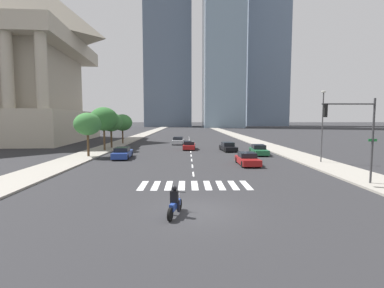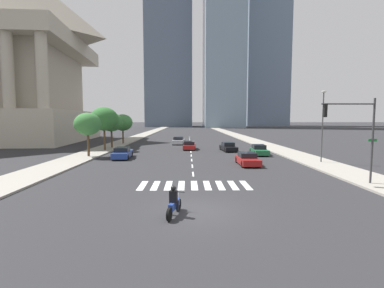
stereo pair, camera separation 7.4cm
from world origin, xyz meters
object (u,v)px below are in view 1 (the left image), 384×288
Objects in this scene: street_lamp_east at (322,121)px; street_tree_third at (111,122)px; sedan_green_1 at (259,150)px; sedan_red_2 at (247,159)px; motorcycle_lead at (175,204)px; traffic_signal_near at (354,126)px; street_tree_nearest at (87,124)px; street_tree_second at (104,119)px; sedan_black_0 at (228,147)px; sedan_red_3 at (189,146)px; street_tree_fourth at (122,123)px; sedan_silver_5 at (178,141)px; sedan_blue_4 at (122,153)px.

street_lamp_east is 30.05m from street_tree_third.
sedan_red_2 is at bearing -18.49° from sedan_green_1.
motorcycle_lead is at bearing -132.98° from street_lamp_east.
sedan_green_1 is 17.34m from traffic_signal_near.
street_tree_second is at bearing 90.00° from street_tree_nearest.
traffic_signal_near is (2.17, -16.84, 3.55)m from sedan_green_1.
sedan_red_2 is 8.87m from street_lamp_east.
street_lamp_east is 1.33× the size of street_tree_third.
sedan_red_2 is at bearing -9.85° from motorcycle_lead.
sedan_red_3 is at bearing -117.58° from sedan_black_0.
street_tree_nearest reaches higher than sedan_black_0.
street_tree_fourth reaches higher than sedan_green_1.
street_lamp_east reaches higher than sedan_black_0.
street_tree_nearest is at bearing 43.27° from motorcycle_lead.
motorcycle_lead is 40.44m from street_tree_fourth.
street_tree_second reaches higher than motorcycle_lead.
sedan_green_1 is at bearing -36.85° from street_tree_fourth.
sedan_silver_5 is at bearing -140.64° from sedan_green_1.
traffic_signal_near is 1.07× the size of street_tree_third.
street_tree_nearest is (-4.26, 0.79, 3.39)m from sedan_blue_4.
sedan_blue_4 is (-13.55, -7.23, 0.03)m from sedan_black_0.
street_tree_fourth is (-17.95, 23.97, 3.38)m from sedan_red_2.
motorcycle_lead is 16.16m from sedan_red_2.
street_tree_fourth is at bearing -128.70° from sedan_black_0.
sedan_black_0 is 0.99× the size of sedan_red_3.
street_lamp_east is at bearing 36.71° from sedan_green_1.
street_tree_fourth reaches higher than sedan_red_3.
sedan_silver_5 is 20.36m from street_tree_nearest.
street_tree_second reaches higher than street_tree_third.
street_lamp_east reaches higher than street_tree_second.
sedan_blue_4 is at bearing 169.25° from street_lamp_east.
motorcycle_lead reaches higher than sedan_red_3.
sedan_red_2 is (-3.24, -8.08, -0.02)m from sedan_green_1.
motorcycle_lead is at bearing -163.38° from sedan_blue_4.
street_tree_nearest is (-10.28, -17.24, 3.37)m from sedan_silver_5.
traffic_signal_near is (11.15, -23.32, 3.56)m from sedan_red_3.
street_lamp_east is (14.61, 15.68, 3.83)m from motorcycle_lead.
motorcycle_lead is 0.38× the size of street_tree_fourth.
sedan_green_1 is 9.35m from street_lamp_east.
sedan_black_0 is 1.05× the size of sedan_red_2.
sedan_red_2 is 0.94× the size of sedan_red_3.
traffic_signal_near is (19.10, -13.82, 3.53)m from sedan_blue_4.
street_tree_second is at bearing -98.36° from sedan_green_1.
sedan_black_0 is at bearing -109.76° from sedan_red_3.
sedan_blue_4 is 19.01m from sedan_silver_5.
traffic_signal_near is at bearing 30.91° from sedan_red_2.
sedan_blue_4 is 0.91× the size of street_tree_fourth.
motorcycle_lead is 21.77m from street_lamp_east.
street_tree_third is at bearing 17.97° from sedan_blue_4.
street_lamp_east is at bearing -28.43° from motorcycle_lead.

